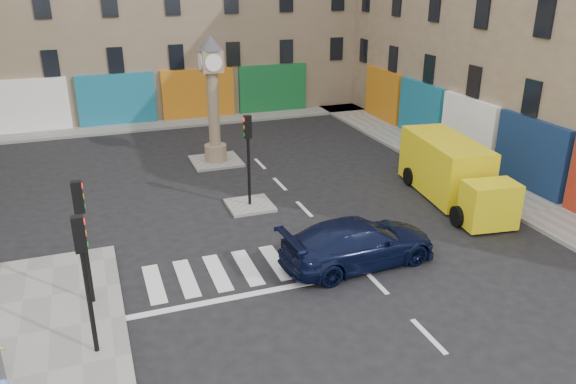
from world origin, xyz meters
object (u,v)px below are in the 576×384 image
clock_pillar (213,92)px  navy_sedan (359,243)px  traffic_light_left_near (84,264)px  traffic_light_left_far (82,223)px  traffic_light_island (248,146)px  yellow_van (452,172)px

clock_pillar → navy_sedan: (2.01, -11.78, -2.78)m
traffic_light_left_near → traffic_light_left_far: (0.00, 2.40, 0.00)m
traffic_light_left_far → traffic_light_left_near: bearing=-90.0°
traffic_light_island → clock_pillar: 6.07m
traffic_light_left_far → yellow_van: (14.48, 3.33, -1.42)m
traffic_light_island → clock_pillar: size_ratio=0.61×
traffic_light_island → navy_sedan: 6.39m
traffic_light_left_far → yellow_van: traffic_light_left_far is taller
traffic_light_left_near → yellow_van: (14.48, 5.73, -1.42)m
clock_pillar → yellow_van: bearing=-44.6°
traffic_light_island → yellow_van: size_ratio=0.54×
traffic_light_left_near → traffic_light_island: size_ratio=1.00×
traffic_light_left_near → navy_sedan: bearing=13.6°
traffic_light_left_far → clock_pillar: 13.05m
traffic_light_island → yellow_van: bearing=-14.2°
traffic_light_left_far → traffic_light_island: (6.30, 5.40, -0.03)m
traffic_light_left_far → navy_sedan: traffic_light_left_far is taller
traffic_light_island → navy_sedan: size_ratio=0.70×
traffic_light_left_far → navy_sedan: size_ratio=0.70×
traffic_light_left_far → clock_pillar: (6.30, 11.40, 0.93)m
traffic_light_island → yellow_van: traffic_light_island is taller
clock_pillar → traffic_light_island: bearing=-90.0°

